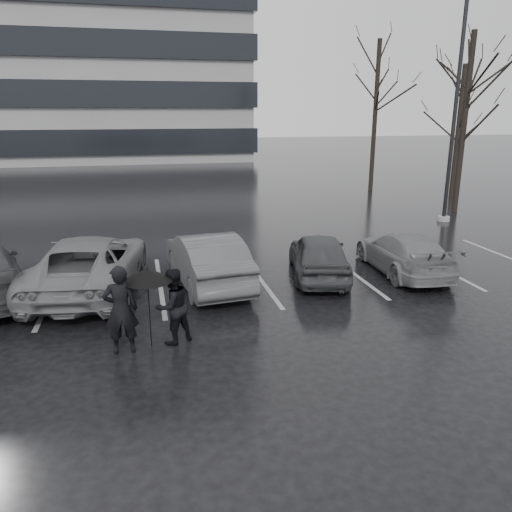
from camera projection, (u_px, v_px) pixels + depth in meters
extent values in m
plane|color=black|center=(259.00, 312.00, 11.85)|extent=(160.00, 160.00, 0.00)
imported|color=black|center=(319.00, 255.00, 14.24)|extent=(2.35, 4.03, 1.29)
imported|color=#303033|center=(207.00, 259.00, 13.58)|extent=(2.02, 4.55, 1.45)
imported|color=#515154|center=(89.00, 264.00, 13.08)|extent=(3.18, 5.66, 1.49)
imported|color=#515154|center=(403.00, 253.00, 14.65)|extent=(1.95, 4.24, 1.20)
imported|color=black|center=(121.00, 310.00, 9.65)|extent=(0.66, 0.44, 1.80)
imported|color=black|center=(173.00, 306.00, 10.11)|extent=(0.96, 0.90, 1.58)
cylinder|color=black|center=(150.00, 313.00, 9.94)|extent=(0.02, 0.02, 1.44)
cone|color=black|center=(147.00, 275.00, 9.72)|extent=(0.99, 0.99, 0.25)
sphere|color=black|center=(147.00, 268.00, 9.68)|extent=(0.05, 0.05, 0.05)
cylinder|color=gray|center=(444.00, 219.00, 21.69)|extent=(0.51, 0.51, 0.21)
cylinder|color=black|center=(455.00, 111.00, 20.42)|extent=(0.16, 0.16, 9.23)
cube|color=#97979A|center=(52.00, 293.00, 13.10)|extent=(0.12, 5.00, 0.00)
cube|color=#97979A|center=(160.00, 285.00, 13.71)|extent=(0.12, 5.00, 0.00)
cube|color=#97979A|center=(259.00, 277.00, 14.32)|extent=(0.12, 5.00, 0.00)
cube|color=#97979A|center=(350.00, 271.00, 14.93)|extent=(0.12, 5.00, 0.00)
cube|color=#97979A|center=(434.00, 264.00, 15.54)|extent=(0.12, 5.00, 0.00)
cube|color=#97979A|center=(511.00, 259.00, 16.15)|extent=(0.12, 5.00, 0.00)
cylinder|color=black|center=(464.00, 125.00, 22.70)|extent=(0.26, 0.26, 8.00)
cylinder|color=black|center=(458.00, 132.00, 27.13)|extent=(0.26, 0.26, 7.00)
cylinder|color=black|center=(375.00, 117.00, 28.96)|extent=(0.26, 0.26, 8.50)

